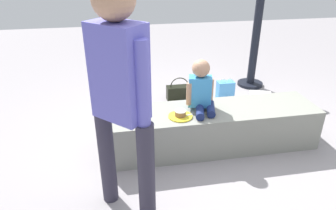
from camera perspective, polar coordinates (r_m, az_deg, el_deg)
ground_plane at (r=3.14m, az=7.68°, el=-7.38°), size 12.00×12.00×0.00m
concrete_ledge at (r=3.03m, az=7.90°, el=-4.21°), size 2.05×0.51×0.40m
child_seated at (r=2.83m, az=6.16°, el=3.02°), size 0.29×0.34×0.48m
adult_standing at (r=1.92m, az=-8.87°, el=3.18°), size 0.38×0.38×1.63m
cake_plate at (r=2.77m, az=2.31°, el=-1.82°), size 0.22×0.22×0.07m
gift_bag at (r=4.03m, az=10.54°, el=2.54°), size 0.21×0.13×0.31m
railing_post at (r=4.52m, az=15.61°, el=9.28°), size 0.36×0.36×1.25m
water_bottle_near_gift at (r=3.76m, az=5.35°, el=0.56°), size 0.07×0.07×0.22m
party_cup_red at (r=3.53m, az=-8.51°, el=-2.47°), size 0.08×0.08×0.10m
cake_box_white at (r=4.04m, az=16.82°, el=0.81°), size 0.36×0.39×0.14m
handbag_black_leather at (r=4.02m, az=2.11°, el=2.35°), size 0.33×0.14×0.31m
handbag_brown_canvas at (r=3.84m, az=-7.77°, el=0.90°), size 0.31×0.14×0.30m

